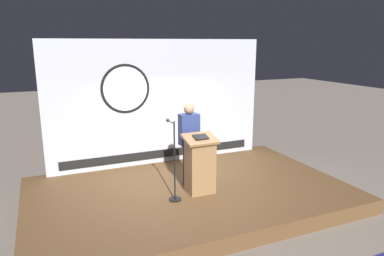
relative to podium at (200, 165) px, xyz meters
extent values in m
plane|color=#6B6056|center=(-0.13, 0.26, -0.88)|extent=(40.00, 40.00, 0.00)
cube|color=brown|center=(-0.13, 0.26, -0.73)|extent=(6.40, 4.00, 0.30)
cube|color=#B2B7C1|center=(-0.13, 2.11, 0.92)|extent=(5.37, 0.10, 3.01)
cylinder|color=black|center=(-0.95, 2.06, 1.31)|extent=(1.14, 0.02, 1.14)
cylinder|color=white|center=(-0.95, 2.05, 1.31)|extent=(1.02, 0.02, 1.02)
cube|color=black|center=(-0.13, 2.05, -0.36)|extent=(4.83, 0.02, 0.20)
cube|color=olive|center=(0.00, 0.00, -0.04)|extent=(0.52, 0.40, 1.08)
cube|color=olive|center=(0.00, 0.00, 0.53)|extent=(0.64, 0.50, 0.16)
cube|color=black|center=(0.00, -0.02, 0.57)|extent=(0.28, 0.20, 0.07)
cylinder|color=black|center=(-0.03, 0.48, -0.14)|extent=(0.26, 0.26, 0.87)
cube|color=navy|center=(-0.03, 0.48, 0.61)|extent=(0.40, 0.24, 0.64)
sphere|color=#997051|center=(-0.03, 0.48, 1.04)|extent=(0.22, 0.22, 0.22)
cylinder|color=black|center=(-0.59, -0.15, -0.57)|extent=(0.24, 0.24, 0.02)
cylinder|color=black|center=(-0.59, -0.15, 0.19)|extent=(0.03, 0.03, 1.54)
cylinder|color=black|center=(-0.59, 0.02, 0.91)|extent=(0.02, 0.34, 0.02)
sphere|color=#262626|center=(-0.59, 0.19, 0.91)|extent=(0.07, 0.07, 0.07)
camera|label=1|loc=(-2.78, -6.02, 2.35)|focal=33.20mm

